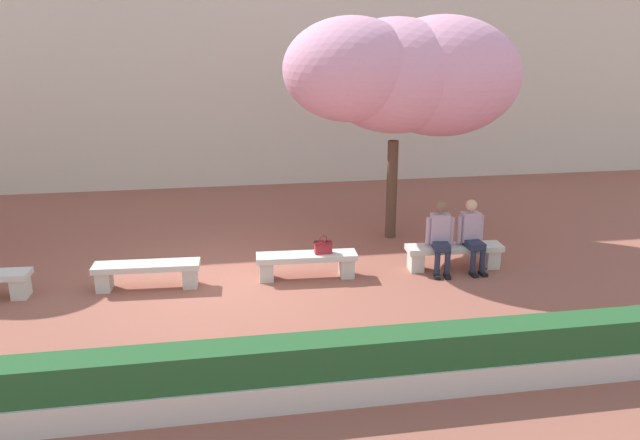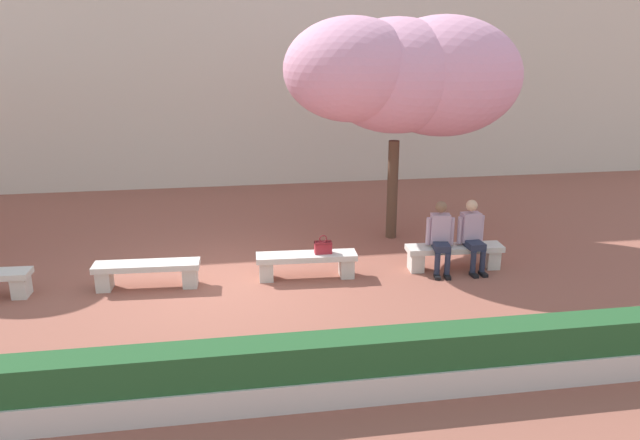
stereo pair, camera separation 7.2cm
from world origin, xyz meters
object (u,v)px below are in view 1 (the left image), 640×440
(stone_bench_near_east, at_px, (454,253))
(handbag, at_px, (323,246))
(person_seated_left, at_px, (440,234))
(stone_bench_center, at_px, (307,262))
(person_seated_right, at_px, (472,232))
(cherry_tree_main, at_px, (404,75))
(stone_bench_near_west, at_px, (147,271))

(stone_bench_near_east, xyz_separation_m, handbag, (-2.44, -0.02, 0.28))
(stone_bench_near_east, bearing_deg, handbag, -179.59)
(stone_bench_near_east, bearing_deg, person_seated_left, -170.17)
(stone_bench_center, bearing_deg, stone_bench_near_east, 0.00)
(stone_bench_center, relative_size, stone_bench_near_east, 1.00)
(stone_bench_center, distance_m, handbag, 0.40)
(person_seated_right, bearing_deg, cherry_tree_main, 112.03)
(person_seated_left, height_order, handbag, person_seated_left)
(stone_bench_center, xyz_separation_m, person_seated_left, (2.43, -0.05, 0.40))
(stone_bench_near_west, relative_size, person_seated_right, 1.39)
(stone_bench_center, distance_m, stone_bench_near_east, 2.74)
(stone_bench_near_west, relative_size, stone_bench_center, 1.00)
(stone_bench_near_west, distance_m, stone_bench_near_east, 5.47)
(stone_bench_center, relative_size, handbag, 5.27)
(stone_bench_near_east, height_order, person_seated_right, person_seated_right)
(stone_bench_near_west, height_order, person_seated_left, person_seated_left)
(stone_bench_near_west, bearing_deg, person_seated_left, -0.58)
(stone_bench_center, relative_size, person_seated_right, 1.39)
(cherry_tree_main, bearing_deg, handbag, -135.26)
(person_seated_right, bearing_deg, handbag, 179.25)
(stone_bench_near_west, bearing_deg, stone_bench_center, 0.00)
(person_seated_right, distance_m, cherry_tree_main, 3.41)
(person_seated_left, xyz_separation_m, person_seated_right, (0.60, -0.00, 0.00))
(stone_bench_center, bearing_deg, stone_bench_near_west, 180.00)
(stone_bench_near_west, height_order, stone_bench_near_east, same)
(person_seated_left, bearing_deg, handbag, 179.06)
(stone_bench_center, xyz_separation_m, stone_bench_near_east, (2.74, 0.00, 0.00))
(stone_bench_center, relative_size, cherry_tree_main, 0.37)
(person_seated_right, height_order, cherry_tree_main, cherry_tree_main)
(stone_bench_near_west, distance_m, person_seated_left, 5.19)
(person_seated_right, bearing_deg, person_seated_left, 179.91)
(stone_bench_near_east, xyz_separation_m, person_seated_left, (-0.30, -0.05, 0.40))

